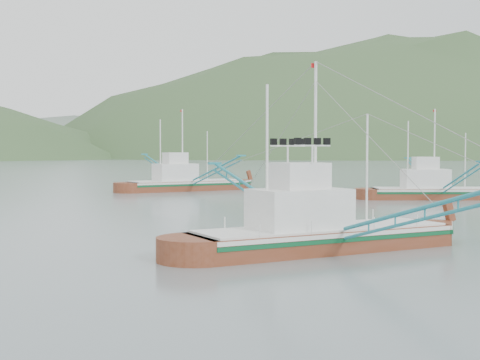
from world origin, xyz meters
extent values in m
plane|color=slate|center=(0.00, 0.00, 0.00)|extent=(1200.00, 1200.00, 0.00)
cube|color=maroon|center=(2.95, -0.14, 0.18)|extent=(13.91, 7.40, 1.79)
cube|color=silver|center=(2.95, -0.14, 0.94)|extent=(13.68, 7.39, 0.20)
cube|color=#0B4E27|center=(2.95, -0.14, 0.72)|extent=(13.68, 7.40, 0.20)
cube|color=silver|center=(2.95, -0.14, 1.12)|extent=(13.22, 7.03, 0.11)
cube|color=silver|center=(1.66, -0.54, 2.06)|extent=(5.13, 4.07, 1.97)
cube|color=silver|center=(1.66, -0.54, 3.68)|extent=(2.81, 2.57, 1.26)
cylinder|color=white|center=(2.52, -0.27, 5.11)|extent=(0.14, 0.14, 8.07)
cylinder|color=white|center=(-0.05, -1.07, 4.51)|extent=(0.13, 0.13, 6.86)
cylinder|color=white|center=(5.52, 0.65, 3.90)|extent=(0.11, 0.11, 5.65)
cube|color=maroon|center=(1.48, 49.03, 0.19)|extent=(14.85, 8.50, 1.92)
cube|color=silver|center=(1.48, 49.03, 1.01)|extent=(14.60, 8.47, 0.21)
cube|color=#0B4E27|center=(1.48, 49.03, 0.77)|extent=(14.61, 8.49, 0.21)
cube|color=silver|center=(1.48, 49.03, 1.20)|extent=(14.10, 8.07, 0.12)
cube|color=silver|center=(0.12, 48.54, 2.21)|extent=(5.56, 4.52, 2.11)
cube|color=silver|center=(0.12, 48.54, 3.94)|extent=(3.06, 2.83, 1.34)
cylinder|color=white|center=(1.02, 48.87, 5.47)|extent=(0.15, 0.15, 8.64)
cylinder|color=white|center=(-1.68, 47.89, 4.82)|extent=(0.13, 0.13, 7.34)
cylinder|color=white|center=(4.18, 50.01, 4.18)|extent=(0.12, 0.12, 6.05)
cube|color=maroon|center=(24.76, 30.45, 0.18)|extent=(13.63, 5.91, 1.76)
cube|color=silver|center=(24.76, 30.45, 0.92)|extent=(13.38, 5.93, 0.19)
cube|color=#0B4E27|center=(24.76, 30.45, 0.70)|extent=(13.38, 5.95, 0.19)
cube|color=silver|center=(24.76, 30.45, 1.10)|extent=(12.95, 5.62, 0.11)
cube|color=silver|center=(23.46, 30.70, 2.02)|extent=(4.85, 3.59, 1.94)
cube|color=silver|center=(23.46, 30.70, 3.61)|extent=(2.61, 2.33, 1.23)
cylinder|color=white|center=(24.33, 30.53, 5.02)|extent=(0.14, 0.14, 7.92)
cylinder|color=white|center=(21.74, 31.02, 4.42)|extent=(0.12, 0.12, 6.73)
cylinder|color=white|center=(27.36, 29.96, 3.83)|extent=(0.11, 0.11, 5.54)
ellipsoid|color=#335129|center=(240.00, 430.00, 0.00)|extent=(684.00, 432.00, 306.00)
ellipsoid|color=slate|center=(30.00, 560.00, 0.00)|extent=(960.00, 400.00, 240.00)
camera|label=1|loc=(-7.00, -31.25, 4.91)|focal=50.00mm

